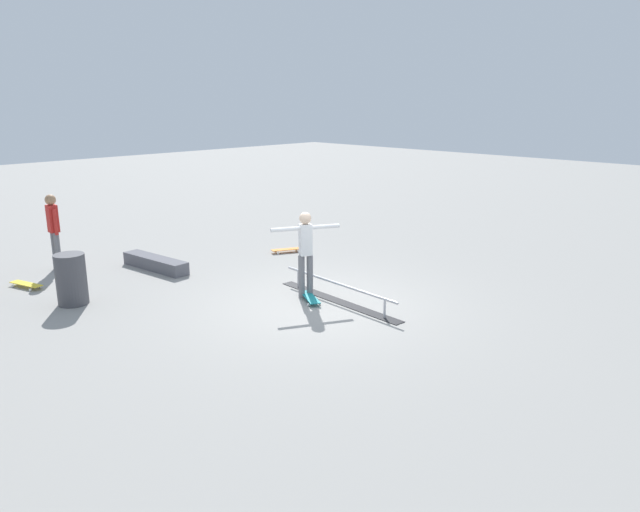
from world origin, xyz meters
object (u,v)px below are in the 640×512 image
object	(u,v)px
skate_ledge	(155,263)
bystander_red_shirt	(54,228)
skateboard_main	(310,297)
loose_skateboard_orange	(287,249)
grind_rail	(338,293)
skater_main	(306,248)
loose_skateboard_yellow	(26,284)
trash_bin	(71,279)

from	to	relation	value
skate_ledge	bystander_red_shirt	xyz separation A→B (m)	(1.60, 1.55, 0.83)
skateboard_main	bystander_red_shirt	xyz separation A→B (m)	(5.67, 2.47, 0.90)
loose_skateboard_orange	grind_rail	bearing A→B (deg)	88.32
grind_rail	bystander_red_shirt	size ratio (longest dim) A/B	1.84
skater_main	bystander_red_shirt	world-z (taller)	bystander_red_shirt
skateboard_main	loose_skateboard_yellow	bearing A→B (deg)	64.80
skater_main	loose_skateboard_orange	xyz separation A→B (m)	(2.81, -2.09, -0.91)
loose_skateboard_orange	skater_main	bearing A→B (deg)	79.80
loose_skateboard_orange	trash_bin	size ratio (longest dim) A/B	0.83
bystander_red_shirt	trash_bin	bearing A→B (deg)	165.71
skate_ledge	grind_rail	bearing A→B (deg)	-163.99
skater_main	trash_bin	size ratio (longest dim) A/B	1.74
loose_skateboard_orange	trash_bin	distance (m)	5.47
loose_skateboard_orange	trash_bin	bearing A→B (deg)	25.80
skater_main	skate_ledge	bearing A→B (deg)	-47.52
skater_main	loose_skateboard_yellow	distance (m)	5.88
skateboard_main	loose_skateboard_yellow	world-z (taller)	same
skateboard_main	bystander_red_shirt	bearing A→B (deg)	52.16
skater_main	loose_skateboard_orange	distance (m)	3.62
loose_skateboard_yellow	skateboard_main	bearing A→B (deg)	19.97
bystander_red_shirt	loose_skateboard_yellow	size ratio (longest dim) A/B	2.09
skateboard_main	loose_skateboard_orange	bearing A→B (deg)	-7.36
skate_ledge	bystander_red_shirt	size ratio (longest dim) A/B	1.11
skateboard_main	bystander_red_shirt	distance (m)	6.25
grind_rail	skate_ledge	world-z (taller)	grind_rail
skate_ledge	trash_bin	bearing A→B (deg)	112.58
trash_bin	skater_main	bearing A→B (deg)	-130.62
trash_bin	grind_rail	bearing A→B (deg)	-134.22
skate_ledge	skater_main	world-z (taller)	skater_main
trash_bin	bystander_red_shirt	bearing A→B (deg)	-16.74
grind_rail	loose_skateboard_orange	distance (m)	3.91
loose_skateboard_orange	skate_ledge	bearing A→B (deg)	8.26
skate_ledge	skateboard_main	distance (m)	4.17
skateboard_main	trash_bin	size ratio (longest dim) A/B	0.82
grind_rail	skateboard_main	bearing A→B (deg)	45.94
trash_bin	loose_skateboard_yellow	bearing A→B (deg)	8.71
skater_main	loose_skateboard_yellow	xyz separation A→B (m)	(4.55, 3.61, -0.91)
bystander_red_shirt	loose_skateboard_yellow	distance (m)	1.63
skater_main	loose_skateboard_yellow	world-z (taller)	skater_main
skate_ledge	trash_bin	xyz separation A→B (m)	(-0.97, 2.32, 0.34)
grind_rail	skater_main	bearing A→B (deg)	25.66
loose_skateboard_orange	bystander_red_shirt	bearing A→B (deg)	-2.83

